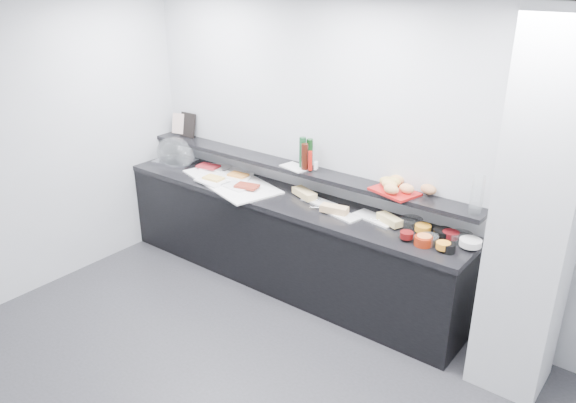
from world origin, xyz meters
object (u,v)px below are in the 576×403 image
Objects in this scene: cloche_base at (175,162)px; sandwich_plate_mid at (342,215)px; framed_print at (188,125)px; bread_tray at (395,192)px; condiment_tray at (295,167)px; carafe at (477,195)px.

cloche_base reaches higher than sandwich_plate_mid.
framed_print is 0.70× the size of bread_tray.
cloche_base is at bearing -161.99° from bread_tray.
framed_print is (-2.16, 0.27, 0.37)m from sandwich_plate_mid.
framed_print reaches higher than sandwich_plate_mid.
condiment_tray is 0.90× the size of carafe.
condiment_tray reaches higher than sandwich_plate_mid.
condiment_tray is at bearing -164.22° from bread_tray.
condiment_tray is at bearing -6.13° from framed_print.
sandwich_plate_mid is 1.30× the size of framed_print.
framed_print is 3.23m from carafe.
bread_tray is (2.54, 0.14, 0.24)m from cloche_base.
bread_tray is at bearing -4.26° from framed_print.
sandwich_plate_mid is at bearing -170.66° from carafe.
condiment_tray is (1.53, 0.12, 0.24)m from cloche_base.
cloche_base is at bearing -164.30° from condiment_tray.
framed_print is 0.87× the size of carafe.
condiment_tray is (1.54, -0.11, -0.12)m from framed_print.
cloche_base is at bearing -89.44° from framed_print.
condiment_tray is 1.01m from bread_tray.
framed_print reaches higher than bread_tray.
framed_print reaches higher than condiment_tray.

